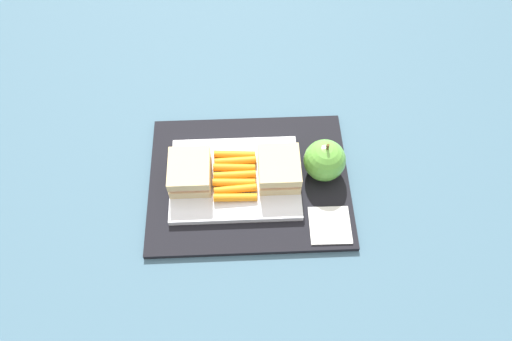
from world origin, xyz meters
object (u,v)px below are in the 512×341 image
Objects in this scene: paper_napkin at (330,225)px; food_tray at (235,179)px; apple at (325,160)px; sandwich_half_left at (190,172)px; sandwich_half_right at (279,169)px; carrot_sticks_bundle at (235,175)px.

food_tray is at bearing 149.08° from paper_napkin.
apple is (0.16, 0.01, 0.03)m from food_tray.
sandwich_half_left is 1.00× the size of sandwich_half_right.
apple is (0.16, 0.01, 0.02)m from carrot_sticks_bundle.
sandwich_half_left is 0.26m from paper_napkin.
sandwich_half_left reaches higher than carrot_sticks_bundle.
apple is (0.08, 0.01, 0.00)m from sandwich_half_right.
paper_napkin is at bearing -30.89° from carrot_sticks_bundle.
sandwich_half_right is 0.78× the size of carrot_sticks_bundle.
carrot_sticks_bundle is 1.46× the size of paper_napkin.
food_tray reaches higher than paper_napkin.
food_tray is 0.16m from apple.
carrot_sticks_bundle is at bearing -153.05° from food_tray.
carrot_sticks_bundle is at bearing -175.34° from apple.
food_tray is 0.19m from paper_napkin.
carrot_sticks_bundle is at bearing -179.95° from sandwich_half_right.
carrot_sticks_bundle is 1.19× the size of apple.
sandwich_half_right is 0.08m from carrot_sticks_bundle.
food_tray is at bearing 26.95° from carrot_sticks_bundle.
paper_napkin is at bearing -49.45° from sandwich_half_right.
carrot_sticks_bundle is (-0.08, -0.00, -0.02)m from sandwich_half_right.
sandwich_half_left reaches higher than food_tray.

